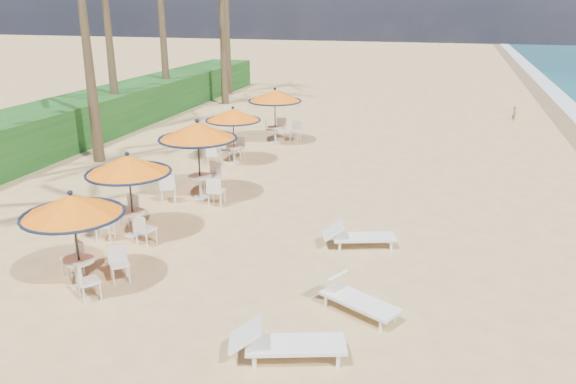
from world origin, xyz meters
name	(u,v)px	position (x,y,z in m)	size (l,w,h in m)	color
ground	(294,333)	(0.00, 0.00, 0.00)	(160.00, 160.00, 0.00)	tan
scrub_hedge	(58,126)	(-13.50, 11.00, 0.90)	(3.00, 40.00, 1.80)	#194716
station_0	(76,217)	(-4.91, 0.48, 1.64)	(2.15, 2.15, 2.25)	black
station_1	(128,175)	(-5.38, 3.30, 1.69)	(2.22, 2.22, 2.31)	black
station_2	(198,141)	(-4.90, 6.57, 1.87)	(2.45, 2.45, 2.55)	black
station_3	(232,122)	(-5.44, 10.74, 1.61)	(2.11, 2.11, 2.20)	black
station_4	(276,102)	(-4.80, 14.37, 1.78)	(2.34, 2.41, 2.44)	black
lounger_near	(283,342)	(0.05, -0.84, 0.34)	(2.13, 1.23, 0.73)	white
lounger_mid	(352,296)	(0.90, 1.13, 0.32)	(1.98, 1.42, 0.69)	white
lounger_far	(357,236)	(0.48, 4.23, 0.31)	(1.94, 1.14, 0.66)	white
person	(514,113)	(5.76, 22.35, 0.41)	(0.30, 0.19, 0.81)	#876245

